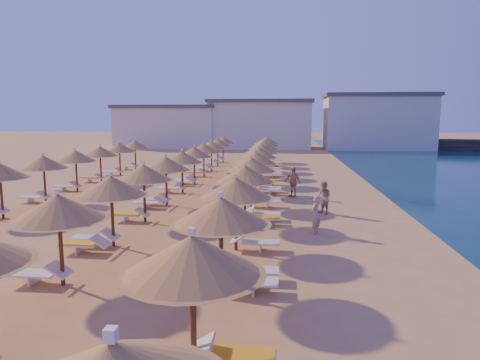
# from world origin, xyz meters

# --- Properties ---
(ground) EXTENTS (220.00, 220.00, 0.00)m
(ground) POSITION_xyz_m (0.00, 0.00, 0.00)
(ground) COLOR tan
(ground) RESTS_ON ground
(jetty) EXTENTS (30.18, 10.08, 1.50)m
(jetty) POSITION_xyz_m (27.61, 44.97, 0.75)
(jetty) COLOR black
(jetty) RESTS_ON ground
(hotel_blocks) EXTENTS (47.15, 9.22, 8.10)m
(hotel_blocks) POSITION_xyz_m (2.40, 45.84, 3.70)
(hotel_blocks) COLOR white
(hotel_blocks) RESTS_ON ground
(parasol_row_east) EXTENTS (2.79, 44.13, 2.82)m
(parasol_row_east) POSITION_xyz_m (2.04, 4.81, 2.26)
(parasol_row_east) COLOR brown
(parasol_row_east) RESTS_ON ground
(parasol_row_west) EXTENTS (2.79, 44.13, 2.82)m
(parasol_row_west) POSITION_xyz_m (-2.60, 4.81, 2.26)
(parasol_row_west) COLOR brown
(parasol_row_west) RESTS_ON ground
(parasol_row_inland) EXTENTS (2.79, 29.09, 2.82)m
(parasol_row_inland) POSITION_xyz_m (-9.60, 4.81, 2.26)
(parasol_row_inland) COLOR brown
(parasol_row_inland) RESTS_ON ground
(loungers) EXTENTS (14.81, 41.98, 0.66)m
(loungers) POSITION_xyz_m (-2.11, 4.56, 0.34)
(loungers) COLOR white
(loungers) RESTS_ON ground
(beachgoer_b) EXTENTS (0.98, 1.02, 1.65)m
(beachgoer_b) POSITION_xyz_m (5.78, 1.58, 0.83)
(beachgoer_b) COLOR tan
(beachgoer_b) RESTS_ON ground
(beachgoer_c) EXTENTS (1.11, 1.04, 1.84)m
(beachgoer_c) POSITION_xyz_m (4.34, 6.09, 0.92)
(beachgoer_c) COLOR tan
(beachgoer_c) RESTS_ON ground
(beachgoer_a) EXTENTS (0.58, 0.69, 1.61)m
(beachgoer_a) POSITION_xyz_m (5.09, -2.07, 0.81)
(beachgoer_a) COLOR tan
(beachgoer_a) RESTS_ON ground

